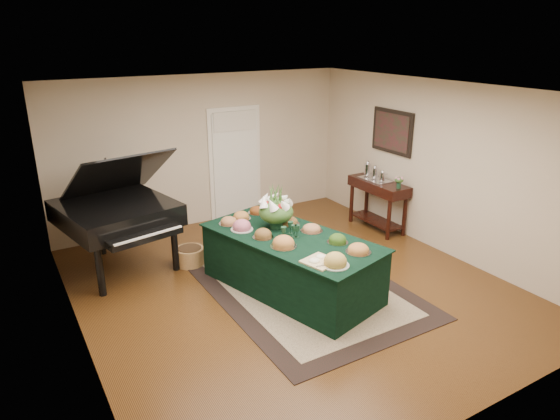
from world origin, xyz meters
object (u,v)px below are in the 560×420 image
buffet_table (291,263)px  mahogany_sideboard (378,192)px  floral_centerpiece (276,208)px  grand_piano (117,212)px

buffet_table → mahogany_sideboard: size_ratio=2.27×
floral_centerpiece → grand_piano: bearing=140.8°
floral_centerpiece → mahogany_sideboard: (2.55, 0.77, -0.41)m
buffet_table → floral_centerpiece: 0.79m
floral_centerpiece → grand_piano: 2.36m
floral_centerpiece → mahogany_sideboard: 2.69m
grand_piano → buffet_table: bearing=-45.5°
floral_centerpiece → mahogany_sideboard: size_ratio=0.42×
mahogany_sideboard → grand_piano: bearing=170.7°
floral_centerpiece → grand_piano: grand_piano is taller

